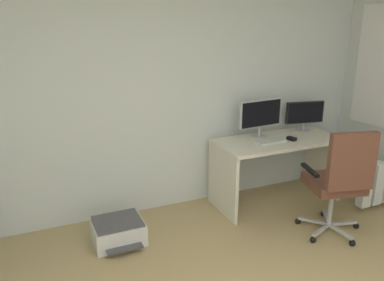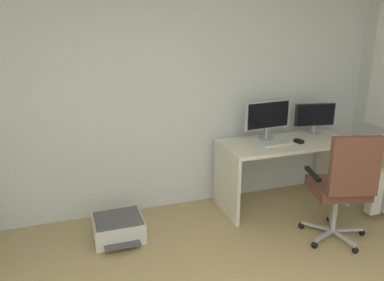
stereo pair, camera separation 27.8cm
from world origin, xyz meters
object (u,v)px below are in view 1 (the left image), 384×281
Objects in this scene: monitor_main at (260,115)px; computer_mouse at (292,139)px; desk at (277,156)px; monitor_secondary at (305,114)px; printer at (118,231)px; keyboard at (271,142)px; office_chair at (340,178)px.

monitor_main is 5.51× the size of computer_mouse.
desk is 0.64m from monitor_secondary.
monitor_secondary is at bearing 18.27° from desk.
computer_mouse reaches higher than printer.
monitor_secondary is at bearing 21.15° from computer_mouse.
keyboard is 0.71× the size of printer.
monitor_main reaches higher than monitor_secondary.
printer is at bearing -173.06° from monitor_secondary.
computer_mouse is at bearing 87.18° from office_chair.
keyboard is (-0.14, -0.06, 0.21)m from desk.
monitor_secondary reaches higher than keyboard.
desk is 0.26m from computer_mouse.
monitor_main is (-0.15, 0.15, 0.46)m from desk.
desk is 0.88m from office_chair.
monitor_secondary reaches higher than computer_mouse.
monitor_main is 1.62× the size of keyboard.
monitor_main is 0.50× the size of office_chair.
desk is 0.26m from keyboard.
office_chair is at bearing -78.87° from keyboard.
monitor_main is at bearing 87.27° from keyboard.
monitor_secondary is at bearing 0.01° from monitor_main.
monitor_secondary is 0.47m from computer_mouse.
office_chair reaches higher than printer.
monitor_secondary is 0.67m from keyboard.
computer_mouse is at bearing -37.27° from desk.
keyboard is 0.85m from office_chair.
office_chair is (-0.39, -1.03, -0.34)m from monitor_secondary.
office_chair is at bearing -77.85° from monitor_main.
printer is at bearing -170.61° from monitor_main.
office_chair is at bearing -85.16° from desk.
desk is at bearing 129.68° from computer_mouse.
computer_mouse is 2.08m from printer.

